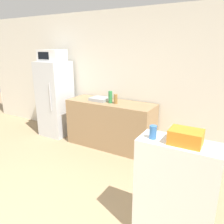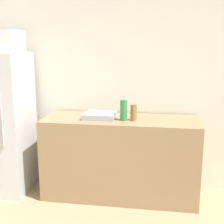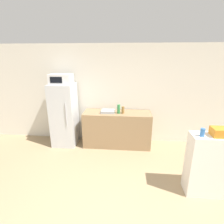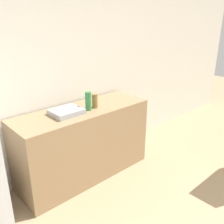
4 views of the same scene
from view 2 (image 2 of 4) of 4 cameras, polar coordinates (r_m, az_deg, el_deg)
name	(u,v)px [view 2 (image 2 of 4)]	position (r m, az deg, el deg)	size (l,w,h in m)	color
wall_back	(131,80)	(3.73, 3.52, 5.80)	(8.00, 0.06, 2.60)	silver
refrigerator	(2,123)	(3.87, -19.39, -1.97)	(0.61, 0.62, 1.63)	silver
counter	(120,157)	(3.60, 1.55, -8.30)	(1.73, 0.61, 0.91)	#937551
sink_basin	(100,116)	(3.48, -2.23, -0.65)	(0.35, 0.30, 0.06)	#9EA3A8
bottle_tall	(124,110)	(3.36, 2.14, 0.33)	(0.07, 0.07, 0.23)	#2D7F42
bottle_short	(134,113)	(3.36, 3.98, -0.10)	(0.07, 0.07, 0.18)	olive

